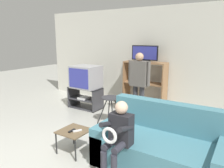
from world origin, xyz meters
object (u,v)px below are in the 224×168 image
media_shelf (145,85)px  person_standing_adult (139,79)px  television_main (86,77)px  remote_control_white (77,131)px  person_seated_child (118,134)px  folding_stool (111,101)px  television_flat (145,54)px  couch (162,148)px  remote_control_black (72,131)px  tv_stand (85,98)px  snack_table (74,133)px

media_shelf → person_standing_adult: person_standing_adult is taller
television_main → remote_control_white: bearing=-54.4°
media_shelf → remote_control_white: bearing=-88.7°
person_seated_child → media_shelf: bearing=107.7°
television_main → remote_control_white: (1.36, -1.90, -0.45)m
media_shelf → folding_stool: bearing=-96.9°
television_flat → couch: (1.35, -2.33, -1.12)m
television_flat → person_standing_adult: bearing=-74.7°
remote_control_black → remote_control_white: (0.07, 0.05, 0.00)m
folding_stool → person_seated_child: 1.87m
tv_stand → remote_control_white: tv_stand is taller
media_shelf → snack_table: 2.72m
television_flat → couch: 2.92m
media_shelf → couch: bearing=-60.3°
tv_stand → folding_stool: 1.30m
remote_control_black → folding_stool: bearing=93.2°
remote_control_black → couch: 1.41m
remote_control_white → snack_table: bearing=-144.3°
television_main → person_standing_adult: person_standing_adult is taller
person_standing_adult → person_seated_child: person_standing_adult is taller
folding_stool → remote_control_white: (0.22, -1.32, -0.11)m
tv_stand → folding_stool: (1.15, -0.56, 0.23)m
snack_table → person_seated_child: 0.99m
tv_stand → person_standing_adult: size_ratio=0.57×
remote_control_black → person_seated_child: 0.98m
folding_stool → person_standing_adult: 0.84m
television_flat → remote_control_black: (0.00, -2.73, -1.04)m
television_main → television_flat: bearing=31.5°
remote_control_white → person_seated_child: size_ratio=0.14×
television_flat → tv_stand: bearing=-148.3°
person_standing_adult → person_seated_child: bearing=-70.9°
snack_table → remote_control_black: bearing=-97.4°
folding_stool → remote_control_black: size_ratio=4.14×
television_flat → person_seated_child: television_flat is taller
media_shelf → couch: media_shelf is taller
remote_control_white → couch: (1.28, 0.35, -0.09)m
tv_stand → person_seated_child: person_seated_child is taller
remote_control_white → couch: bearing=46.7°
remote_control_black → person_standing_adult: person_standing_adult is taller
media_shelf → folding_stool: (-0.17, -1.38, -0.13)m
remote_control_black → person_seated_child: bearing=-11.6°
couch → folding_stool: bearing=147.2°
television_flat → remote_control_white: 2.87m
remote_control_black → person_seated_child: (0.94, -0.14, 0.23)m
tv_stand → television_flat: 1.91m
television_flat → couch: bearing=-59.8°
media_shelf → folding_stool: size_ratio=2.06×
remote_control_black → person_seated_child: size_ratio=0.14×
television_main → remote_control_black: television_main is taller
tv_stand → remote_control_black: bearing=-56.0°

